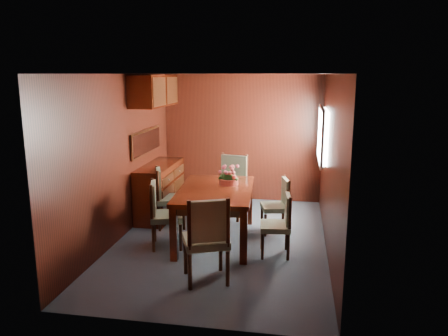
% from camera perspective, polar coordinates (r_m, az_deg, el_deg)
% --- Properties ---
extents(ground, '(4.50, 4.50, 0.00)m').
position_cam_1_polar(ground, '(6.51, -0.31, -9.46)').
color(ground, '#38424D').
rests_on(ground, ground).
extents(room_shell, '(3.06, 4.52, 2.41)m').
position_cam_1_polar(room_shell, '(6.44, -0.73, 5.32)').
color(room_shell, black).
rests_on(room_shell, ground).
extents(sideboard, '(0.48, 1.40, 0.90)m').
position_cam_1_polar(sideboard, '(7.58, -8.34, -2.86)').
color(sideboard, '#381007').
rests_on(sideboard, ground).
extents(dining_table, '(1.15, 1.74, 0.78)m').
position_cam_1_polar(dining_table, '(6.31, -1.10, -3.69)').
color(dining_table, '#381007').
rests_on(dining_table, ground).
extents(chair_left_near, '(0.54, 0.55, 0.95)m').
position_cam_1_polar(chair_left_near, '(6.19, -8.18, -5.53)').
color(chair_left_near, black).
rests_on(chair_left_near, ground).
extents(chair_left_far, '(0.57, 0.58, 0.96)m').
position_cam_1_polar(chair_left_far, '(6.99, -7.62, -3.42)').
color(chair_left_far, black).
rests_on(chair_left_far, ground).
extents(chair_right_near, '(0.43, 0.44, 0.86)m').
position_cam_1_polar(chair_right_near, '(5.92, 7.36, -6.88)').
color(chair_right_near, black).
rests_on(chair_right_near, ground).
extents(chair_right_far, '(0.48, 0.49, 0.86)m').
position_cam_1_polar(chair_right_far, '(6.75, 7.21, -4.45)').
color(chair_right_far, black).
rests_on(chair_right_far, ground).
extents(chair_head, '(0.64, 0.63, 1.06)m').
position_cam_1_polar(chair_head, '(5.07, -2.25, -8.79)').
color(chair_head, black).
rests_on(chair_head, ground).
extents(chair_foot, '(0.59, 0.58, 1.06)m').
position_cam_1_polar(chair_foot, '(7.46, 1.01, -1.88)').
color(chair_foot, black).
rests_on(chair_foot, ground).
extents(flower_centerpiece, '(0.31, 0.31, 0.31)m').
position_cam_1_polar(flower_centerpiece, '(6.48, 0.63, -0.90)').
color(flower_centerpiece, '#C54F3C').
rests_on(flower_centerpiece, dining_table).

